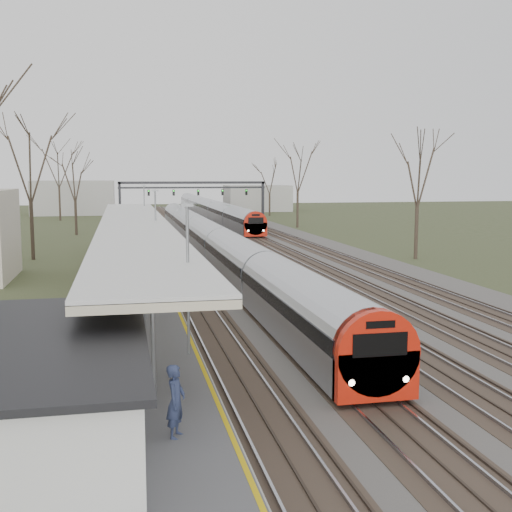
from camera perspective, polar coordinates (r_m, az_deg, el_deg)
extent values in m
cube|color=#474442|center=(63.04, -2.84, 0.90)|extent=(24.00, 160.00, 0.10)
cube|color=#4C3828|center=(62.38, -8.29, 0.80)|extent=(2.60, 160.00, 0.06)
cube|color=gray|center=(62.34, -8.95, 0.85)|extent=(0.07, 160.00, 0.12)
cube|color=gray|center=(62.42, -7.64, 0.88)|extent=(0.07, 160.00, 0.12)
cube|color=#4C3828|center=(62.69, -5.10, 0.88)|extent=(2.60, 160.00, 0.06)
cube|color=gray|center=(62.61, -5.75, 0.93)|extent=(0.07, 160.00, 0.12)
cube|color=gray|center=(62.77, -4.45, 0.96)|extent=(0.07, 160.00, 0.12)
cube|color=#4C3828|center=(63.20, -1.95, 0.96)|extent=(2.60, 160.00, 0.06)
cube|color=gray|center=(63.07, -2.59, 1.00)|extent=(0.07, 160.00, 0.12)
cube|color=gray|center=(63.31, -1.31, 1.03)|extent=(0.07, 160.00, 0.12)
cube|color=#4C3828|center=(63.89, 1.15, 1.03)|extent=(2.60, 160.00, 0.06)
cube|color=gray|center=(63.72, 0.52, 1.07)|extent=(0.07, 160.00, 0.12)
cube|color=gray|center=(64.04, 1.77, 1.10)|extent=(0.07, 160.00, 0.12)
cube|color=#4C3828|center=(64.76, 4.17, 1.09)|extent=(2.60, 160.00, 0.06)
cube|color=gray|center=(64.56, 3.56, 1.14)|extent=(0.07, 160.00, 0.12)
cube|color=gray|center=(64.95, 4.78, 1.17)|extent=(0.07, 160.00, 0.12)
cube|color=#9E9B93|center=(44.86, -10.78, -1.21)|extent=(3.50, 69.00, 1.00)
cylinder|color=slate|center=(17.48, -9.12, -7.68)|extent=(0.14, 0.14, 3.00)
cylinder|color=slate|center=(25.30, -10.00, -3.07)|extent=(0.14, 0.14, 3.00)
cylinder|color=slate|center=(33.20, -10.47, -0.64)|extent=(0.14, 0.14, 3.00)
cylinder|color=slate|center=(41.14, -10.75, 0.85)|extent=(0.14, 0.14, 3.00)
cylinder|color=slate|center=(49.10, -10.94, 1.86)|extent=(0.14, 0.14, 3.00)
cylinder|color=slate|center=(57.07, -11.08, 2.58)|extent=(0.14, 0.14, 3.00)
cube|color=silver|center=(40.00, -10.77, 2.90)|extent=(4.10, 50.00, 0.12)
cube|color=beige|center=(40.01, -10.77, 2.66)|extent=(4.10, 50.00, 0.25)
cube|color=silver|center=(16.06, -21.40, -12.82)|extent=(6.00, 9.00, 3.20)
cube|color=black|center=(91.97, -12.00, 4.58)|extent=(0.35, 0.35, 6.00)
cube|color=black|center=(94.18, 0.61, 4.79)|extent=(0.35, 0.35, 6.00)
cube|color=black|center=(92.44, -5.65, 6.51)|extent=(21.00, 0.35, 0.35)
cube|color=black|center=(92.45, -5.64, 6.08)|extent=(21.00, 0.25, 0.25)
cube|color=black|center=(91.80, -9.52, 5.57)|extent=(0.32, 0.22, 0.85)
sphere|color=#0CFF19|center=(91.65, -9.52, 5.72)|extent=(0.16, 0.16, 0.16)
cube|color=black|center=(92.01, -7.33, 5.61)|extent=(0.32, 0.22, 0.85)
sphere|color=#0CFF19|center=(91.86, -7.33, 5.76)|extent=(0.16, 0.16, 0.16)
cube|color=black|center=(92.35, -5.16, 5.65)|extent=(0.32, 0.22, 0.85)
sphere|color=#0CFF19|center=(92.21, -5.15, 5.80)|extent=(0.16, 0.16, 0.16)
cube|color=black|center=(92.83, -3.00, 5.67)|extent=(0.32, 0.22, 0.85)
sphere|color=#0CFF19|center=(92.68, -2.99, 5.83)|extent=(0.16, 0.16, 0.16)
cube|color=black|center=(93.43, -0.87, 5.69)|extent=(0.32, 0.22, 0.85)
sphere|color=#0CFF19|center=(93.29, -0.85, 5.84)|extent=(0.16, 0.16, 0.16)
cylinder|color=#2D231C|center=(55.54, -19.28, 2.17)|extent=(0.30, 0.30, 4.95)
cylinder|color=#2D231C|center=(54.57, 14.06, 2.03)|extent=(0.30, 0.30, 4.50)
cube|color=#A9ACB3|center=(55.53, -4.24, 1.12)|extent=(2.55, 75.00, 1.60)
cylinder|color=#A9ACB3|center=(55.46, -4.24, 1.79)|extent=(2.60, 74.70, 2.60)
cube|color=black|center=(55.45, -4.25, 1.89)|extent=(2.62, 74.40, 0.55)
cube|color=red|center=(19.71, 10.62, -10.38)|extent=(2.55, 0.50, 1.50)
cylinder|color=red|center=(19.56, 10.61, -8.38)|extent=(2.60, 0.60, 2.60)
cube|color=black|center=(19.24, 10.94, -7.72)|extent=(1.70, 0.12, 0.70)
sphere|color=white|center=(19.27, 8.46, -11.06)|extent=(0.22, 0.22, 0.22)
sphere|color=white|center=(19.90, 13.14, -10.58)|extent=(0.22, 0.22, 0.22)
cube|color=black|center=(55.63, -4.23, 0.18)|extent=(1.80, 74.00, 0.35)
cube|color=#A9ACB3|center=(106.98, -4.16, 4.04)|extent=(2.55, 75.00, 1.60)
cylinder|color=#A9ACB3|center=(106.95, -4.16, 4.39)|extent=(2.60, 74.70, 2.60)
cube|color=black|center=(106.94, -4.16, 4.44)|extent=(2.62, 74.40, 0.55)
cube|color=red|center=(70.18, -0.06, 2.37)|extent=(2.55, 0.50, 1.50)
cylinder|color=red|center=(70.18, -0.06, 2.94)|extent=(2.60, 0.60, 2.60)
cube|color=black|center=(69.89, -0.02, 3.17)|extent=(1.70, 0.12, 0.70)
sphere|color=white|center=(69.83, -0.71, 2.26)|extent=(0.22, 0.22, 0.22)
sphere|color=white|center=(70.18, 0.66, 2.29)|extent=(0.22, 0.22, 0.22)
cube|color=black|center=(107.03, -4.16, 3.55)|extent=(1.80, 74.00, 0.35)
imported|color=navy|center=(15.03, -7.14, -12.70)|extent=(0.62, 0.74, 1.72)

